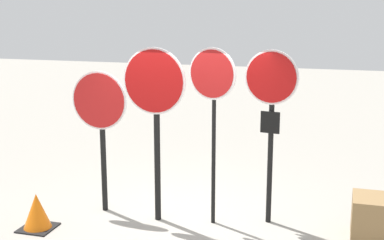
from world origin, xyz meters
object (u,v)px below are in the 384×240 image
stop_sign_1 (155,101)px  stop_sign_2 (213,92)px  stop_sign_3 (271,102)px  storage_crate (383,219)px  traffic_cone_0 (37,212)px  stop_sign_0 (100,115)px

stop_sign_1 → stop_sign_2: (0.81, 0.12, 0.15)m
stop_sign_3 → storage_crate: size_ratio=3.11×
stop_sign_3 → traffic_cone_0: bearing=-152.6°
stop_sign_2 → traffic_cone_0: (-2.35, -0.87, -1.70)m
stop_sign_0 → storage_crate: 4.28m
storage_crate → stop_sign_0: bearing=-178.1°
traffic_cone_0 → stop_sign_0: bearing=54.7°
stop_sign_0 → stop_sign_1: 0.97m
stop_sign_1 → stop_sign_3: stop_sign_1 is taller
stop_sign_2 → stop_sign_3: stop_sign_2 is taller
stop_sign_0 → stop_sign_2: size_ratio=0.85×
traffic_cone_0 → storage_crate: storage_crate is taller
stop_sign_3 → storage_crate: stop_sign_3 is taller
storage_crate → stop_sign_2: bearing=-176.7°
stop_sign_3 → traffic_cone_0: (-3.13, -1.13, -1.55)m
traffic_cone_0 → stop_sign_3: bearing=19.8°
stop_sign_1 → stop_sign_2: 0.84m
stop_sign_0 → stop_sign_2: bearing=1.3°
stop_sign_0 → traffic_cone_0: 1.67m
traffic_cone_0 → stop_sign_2: bearing=20.4°
stop_sign_0 → stop_sign_2: stop_sign_2 is taller
stop_sign_2 → storage_crate: size_ratio=3.15×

